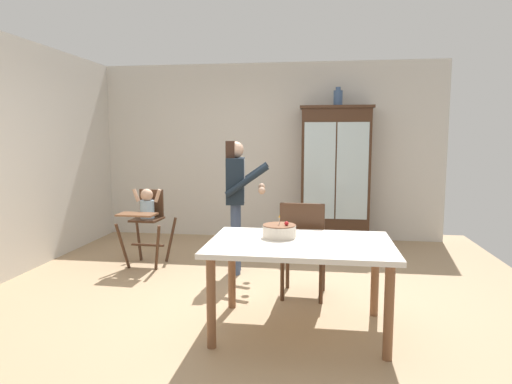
{
  "coord_description": "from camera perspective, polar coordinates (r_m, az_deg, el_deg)",
  "views": [
    {
      "loc": [
        0.77,
        -4.3,
        1.57
      ],
      "look_at": [
        0.07,
        0.7,
        0.95
      ],
      "focal_mm": 31.23,
      "sensor_mm": 36.0,
      "label": 1
    }
  ],
  "objects": [
    {
      "name": "dining_table",
      "position": [
        3.62,
        5.69,
        -7.75
      ],
      "size": [
        1.47,
        1.0,
        0.74
      ],
      "color": "silver",
      "rests_on": "ground_plane"
    },
    {
      "name": "ground_plane",
      "position": [
        4.64,
        -2.15,
        -12.78
      ],
      "size": [
        6.24,
        6.24,
        0.0
      ],
      "primitive_type": "plane",
      "color": "tan"
    },
    {
      "name": "wall_back",
      "position": [
        6.97,
        1.58,
        5.2
      ],
      "size": [
        5.32,
        0.06,
        2.7
      ],
      "primitive_type": "cube",
      "color": "beige",
      "rests_on": "ground_plane"
    },
    {
      "name": "birthday_cake",
      "position": [
        3.73,
        3.0,
        -5.0
      ],
      "size": [
        0.28,
        0.28,
        0.19
      ],
      "color": "beige",
      "rests_on": "dining_table"
    },
    {
      "name": "china_cabinet",
      "position": [
        6.69,
        10.1,
        2.16
      ],
      "size": [
        1.05,
        0.48,
        2.02
      ],
      "color": "#422819",
      "rests_on": "ground_plane"
    },
    {
      "name": "high_chair_with_toddler",
      "position": [
        5.61,
        -13.81,
        -2.6
      ],
      "size": [
        0.6,
        0.7,
        0.95
      ],
      "rotation": [
        0.0,
        0.0,
        -0.04
      ],
      "color": "#422819",
      "rests_on": "ground_plane"
    },
    {
      "name": "ceramic_vase",
      "position": [
        6.7,
        10.46,
        11.79
      ],
      "size": [
        0.13,
        0.13,
        0.27
      ],
      "color": "#3D567F",
      "rests_on": "china_cabinet"
    },
    {
      "name": "dining_chair_far_side",
      "position": [
        4.34,
        6.02,
        -6.56
      ],
      "size": [
        0.47,
        0.47,
        0.96
      ],
      "rotation": [
        0.0,
        0.0,
        3.07
      ],
      "color": "#422819",
      "rests_on": "ground_plane"
    },
    {
      "name": "adult_person",
      "position": [
        5.11,
        -2.54,
        0.24
      ],
      "size": [
        0.55,
        0.53,
        1.53
      ],
      "rotation": [
        0.0,
        0.0,
        1.7
      ],
      "color": "#3D4C6B",
      "rests_on": "ground_plane"
    }
  ]
}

